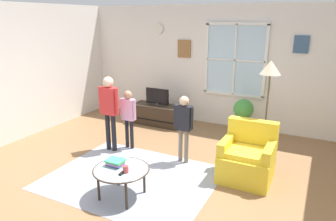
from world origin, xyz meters
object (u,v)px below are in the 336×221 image
at_px(remote_near_books, 123,173).
at_px(floor_lamp, 270,78).
at_px(coffee_table, 121,171).
at_px(cup, 126,169).
at_px(potted_plant_by_window, 243,112).
at_px(armchair, 247,159).
at_px(book_stack, 115,162).
at_px(tv_stand, 157,115).
at_px(person_red_shirt, 109,105).
at_px(television, 157,96).
at_px(person_pink_shirt, 129,113).
at_px(person_black_shirt, 184,122).

bearing_deg(remote_near_books, floor_lamp, 54.23).
distance_m(coffee_table, cup, 0.15).
bearing_deg(potted_plant_by_window, armchair, -74.10).
relative_size(armchair, remote_near_books, 6.21).
xyz_separation_m(armchair, floor_lamp, (0.12, 0.61, 1.14)).
distance_m(coffee_table, book_stack, 0.16).
xyz_separation_m(tv_stand, person_red_shirt, (-0.06, -1.69, 0.64)).
bearing_deg(television, cup, -68.83).
xyz_separation_m(tv_stand, person_pink_shirt, (0.19, -1.46, 0.47)).
height_order(television, remote_near_books, television).
height_order(television, armchair, armchair).
relative_size(tv_stand, book_stack, 4.73).
xyz_separation_m(book_stack, cup, (0.24, -0.11, 0.00)).
xyz_separation_m(book_stack, person_black_shirt, (0.44, 1.32, 0.26)).
distance_m(book_stack, remote_near_books, 0.27).
bearing_deg(person_black_shirt, armchair, -3.77).
height_order(person_red_shirt, floor_lamp, floor_lamp).
bearing_deg(person_red_shirt, tv_stand, 88.04).
relative_size(tv_stand, person_pink_shirt, 1.04).
height_order(cup, person_black_shirt, person_black_shirt).
xyz_separation_m(cup, floor_lamp, (1.42, 1.96, 1.00)).
xyz_separation_m(television, person_pink_shirt, (0.19, -1.45, 0.04)).
xyz_separation_m(remote_near_books, floor_lamp, (1.44, 2.00, 1.04)).
height_order(remote_near_books, person_red_shirt, person_red_shirt).
height_order(tv_stand, armchair, armchair).
distance_m(television, person_black_shirt, 2.05).
bearing_deg(person_pink_shirt, television, 97.60).
distance_m(tv_stand, potted_plant_by_window, 1.95).
height_order(person_pink_shirt, potted_plant_by_window, person_pink_shirt).
bearing_deg(person_pink_shirt, tv_stand, 97.58).
xyz_separation_m(coffee_table, remote_near_books, (0.09, -0.09, 0.04)).
bearing_deg(person_pink_shirt, remote_near_books, -59.00).
bearing_deg(coffee_table, armchair, 42.62).
bearing_deg(person_red_shirt, remote_near_books, -48.11).
height_order(tv_stand, person_pink_shirt, person_pink_shirt).
height_order(armchair, person_red_shirt, person_red_shirt).
bearing_deg(coffee_table, cup, -26.57).
height_order(tv_stand, person_black_shirt, person_black_shirt).
distance_m(television, remote_near_books, 3.21).
height_order(coffee_table, potted_plant_by_window, potted_plant_by_window).
distance_m(tv_stand, person_pink_shirt, 1.54).
height_order(book_stack, cup, cup).
distance_m(person_black_shirt, potted_plant_by_window, 1.87).
relative_size(cup, person_pink_shirt, 0.09).
bearing_deg(cup, television, 111.17).
xyz_separation_m(tv_stand, television, (0.00, -0.00, 0.43)).
xyz_separation_m(tv_stand, coffee_table, (1.03, -2.91, 0.17)).
relative_size(armchair, coffee_table, 1.12).
xyz_separation_m(coffee_table, person_black_shirt, (0.31, 1.37, 0.33)).
height_order(book_stack, person_red_shirt, person_red_shirt).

